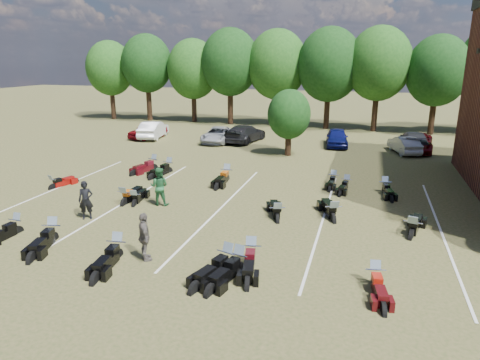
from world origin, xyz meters
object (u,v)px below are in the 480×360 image
at_px(person_green, 159,186).
at_px(person_grey, 144,237).
at_px(motorcycle_7, 53,189).
at_px(car_4, 337,138).
at_px(motorcycle_0, 17,233).
at_px(motorcycle_3, 226,269).
at_px(person_black, 86,200).
at_px(motorcycle_14, 154,169).
at_px(car_0, 148,130).

height_order(person_green, person_grey, person_green).
distance_m(person_green, motorcycle_7, 7.18).
bearing_deg(person_green, car_4, -121.37).
relative_size(motorcycle_0, motorcycle_3, 0.90).
distance_m(motorcycle_0, motorcycle_3, 9.53).
height_order(car_4, person_black, person_black).
height_order(person_black, motorcycle_14, person_black).
xyz_separation_m(car_0, person_grey, (11.86, -22.10, 0.21)).
xyz_separation_m(motorcycle_0, motorcycle_7, (-2.92, 5.76, 0.00)).
bearing_deg(person_green, car_0, -68.41).
xyz_separation_m(person_black, motorcycle_7, (-4.75, 3.44, -0.90)).
distance_m(car_0, person_black, 20.45).
height_order(car_4, motorcycle_3, car_4).
height_order(motorcycle_0, motorcycle_14, motorcycle_14).
distance_m(motorcycle_0, motorcycle_7, 6.45).
distance_m(car_0, person_grey, 25.08).
relative_size(car_4, motorcycle_14, 1.71).
distance_m(person_green, person_grey, 6.13).
xyz_separation_m(motorcycle_0, motorcycle_3, (9.52, -0.50, 0.00)).
xyz_separation_m(car_4, motorcycle_0, (-11.52, -22.58, -0.72)).
xyz_separation_m(person_green, motorcycle_3, (5.37, -5.53, -0.97)).
bearing_deg(car_4, person_black, -121.59).
bearing_deg(person_green, person_grey, 103.41).
height_order(motorcycle_3, motorcycle_7, motorcycle_3).
height_order(car_0, motorcycle_0, car_0).
xyz_separation_m(motorcycle_7, motorcycle_14, (3.39, 5.55, 0.00)).
bearing_deg(motorcycle_0, motorcycle_3, -1.89).
height_order(person_grey, motorcycle_7, person_grey).
bearing_deg(person_green, motorcycle_14, -68.25).
bearing_deg(car_0, motorcycle_3, -43.44).
relative_size(person_grey, motorcycle_7, 0.91).
bearing_deg(person_green, motorcycle_0, 41.82).
relative_size(person_black, motorcycle_14, 0.72).
distance_m(car_0, motorcycle_0, 22.13).
xyz_separation_m(person_black, person_green, (2.33, 2.71, 0.07)).
xyz_separation_m(motorcycle_3, motorcycle_14, (-9.05, 11.81, 0.00)).
distance_m(person_grey, motorcycle_14, 13.41).
xyz_separation_m(person_grey, motorcycle_3, (3.07, 0.16, -0.92)).
height_order(car_0, motorcycle_3, car_0).
bearing_deg(car_0, person_green, -47.46).
relative_size(car_0, motorcycle_3, 1.71).
bearing_deg(motorcycle_0, person_grey, -4.71).
bearing_deg(motorcycle_7, person_black, 159.64).
relative_size(motorcycle_0, motorcycle_7, 1.09).
bearing_deg(motorcycle_14, car_0, 135.22).
xyz_separation_m(car_4, motorcycle_14, (-11.04, -11.28, -0.72)).
distance_m(car_4, person_black, 22.47).
relative_size(car_0, motorcycle_0, 1.91).
height_order(person_green, motorcycle_3, person_green).
bearing_deg(motorcycle_7, person_green, -170.30).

